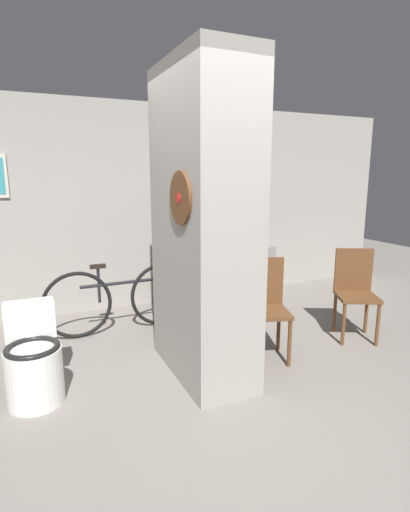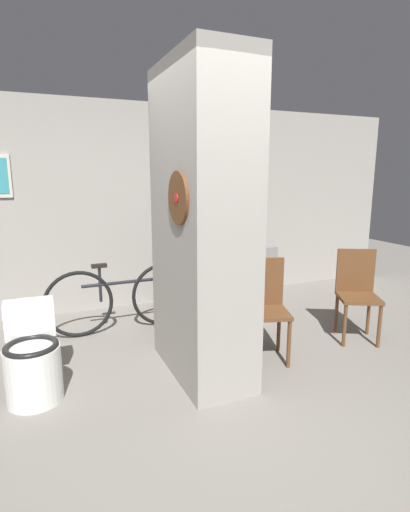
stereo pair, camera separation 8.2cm
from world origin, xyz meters
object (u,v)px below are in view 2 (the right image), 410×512
Objects in this scene: chair_near_pillar at (265,304)px; chair_by_doorway at (357,290)px; bottle_tall at (243,238)px; bicycle at (123,298)px; toilet at (33,360)px.

chair_near_pillar is 1.13m from chair_by_doorway.
bicycle is at bearing 176.05° from bottle_tall.
bottle_tall reaches higher than chair_near_pillar.
bottle_tall is (0.34, 1.08, 0.44)m from chair_near_pillar.
bicycle is (-2.23, 1.17, -0.15)m from chair_by_doorway.
chair_near_pillar is 1.00× the size of chair_by_doorway.
chair_by_doorway is at bearing -1.54° from toilet.
chair_near_pillar is 1.62m from bicycle.
bottle_tall is (-0.79, 1.07, 0.44)m from chair_by_doorway.
toilet is 1.43m from bicycle.
bottle_tall reaches higher than toilet.
bicycle reaches higher than toilet.
chair_near_pillar is 1.21m from bottle_tall.
bottle_tall is at bearing -3.95° from bicycle.
toilet is 2.04m from chair_near_pillar.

